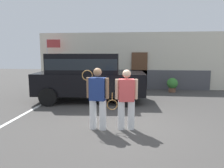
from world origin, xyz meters
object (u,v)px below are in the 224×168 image
at_px(tennis_player_man, 98,98).
at_px(parked_suv, 88,75).
at_px(flag_pole, 50,54).
at_px(tennis_player_woman, 126,99).
at_px(potted_plant_by_porch, 172,84).

bearing_deg(tennis_player_man, parked_suv, -65.32).
height_order(tennis_player_man, flag_pole, flag_pole).
distance_m(tennis_player_man, tennis_player_woman, 0.78).
distance_m(parked_suv, potted_plant_by_porch, 4.81).
relative_size(parked_suv, potted_plant_by_porch, 6.23).
bearing_deg(parked_suv, potted_plant_by_porch, 29.06).
xyz_separation_m(parked_suv, potted_plant_by_porch, (3.99, 2.59, -0.72)).
height_order(tennis_player_man, potted_plant_by_porch, tennis_player_man).
relative_size(tennis_player_man, flag_pole, 0.59).
bearing_deg(flag_pole, tennis_player_woman, -53.26).
height_order(potted_plant_by_porch, flag_pole, flag_pole).
bearing_deg(flag_pole, parked_suv, -45.66).
xyz_separation_m(parked_suv, tennis_player_man, (1.03, -3.38, -0.26)).
relative_size(tennis_player_woman, potted_plant_by_porch, 2.18).
xyz_separation_m(potted_plant_by_porch, flag_pole, (-6.81, 0.30, 1.58)).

